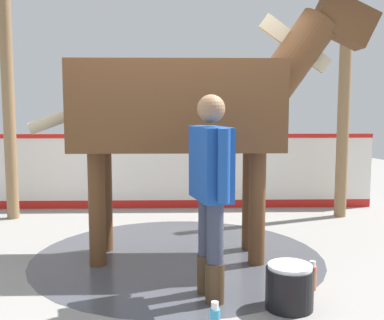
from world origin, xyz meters
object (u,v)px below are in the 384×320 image
handler (211,184)px  horse (190,106)px  wash_bucket (289,287)px  bottle_spray (312,277)px

handler → horse: bearing=-98.0°
handler → wash_bucket: handler is taller
handler → wash_bucket: size_ratio=4.47×
wash_bucket → bottle_spray: wash_bucket is taller
handler → wash_bucket: bearing=144.5°
horse → bottle_spray: bearing=-42.2°
horse → handler: bearing=-82.6°
handler → wash_bucket: (-0.37, -0.50, -0.75)m
handler → bottle_spray: handler is taller
bottle_spray → wash_bucket: bearing=126.5°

